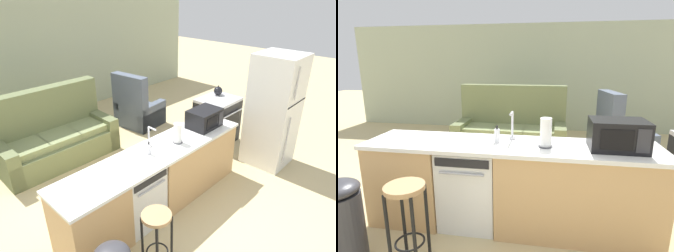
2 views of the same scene
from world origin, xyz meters
TOP-DOWN VIEW (x-y plane):
  - ground_plane at (0.00, 0.00)m, footprint 24.00×24.00m
  - wall_back at (0.30, 4.20)m, footprint 10.00×0.06m
  - kitchen_counter at (0.24, 0.00)m, footprint 2.94×0.66m
  - dishwasher at (-0.25, -0.00)m, footprint 0.58×0.61m
  - stove_range at (2.35, 0.55)m, footprint 0.76×0.68m
  - refrigerator at (2.35, -0.55)m, footprint 0.72×0.73m
  - microwave at (1.16, -0.00)m, footprint 0.50×0.37m
  - sink_faucet at (0.16, 0.15)m, footprint 0.07×0.18m
  - paper_towel_roll at (0.51, -0.04)m, footprint 0.14×0.14m
  - soap_bottle at (0.02, 0.02)m, footprint 0.06×0.06m
  - kettle at (2.52, 0.68)m, footprint 0.21×0.17m
  - bar_stool at (-0.58, -0.71)m, footprint 0.32×0.32m
  - couch at (-0.17, 2.28)m, footprint 2.01×0.93m
  - armchair at (1.76, 2.25)m, footprint 0.90×0.94m

SIDE VIEW (x-z plane):
  - ground_plane at x=0.00m, z-range 0.00..0.00m
  - armchair at x=1.76m, z-range -0.25..0.95m
  - couch at x=-0.17m, z-range -0.24..1.03m
  - kitchen_counter at x=0.24m, z-range -0.03..0.87m
  - dishwasher at x=-0.25m, z-range 0.00..0.84m
  - stove_range at x=2.35m, z-range 0.00..0.90m
  - bar_stool at x=-0.58m, z-range 0.17..0.91m
  - refrigerator at x=2.35m, z-range 0.00..1.91m
  - soap_bottle at x=0.02m, z-range 0.88..1.06m
  - kettle at x=2.52m, z-range 0.89..1.08m
  - sink_faucet at x=0.16m, z-range 0.88..1.18m
  - paper_towel_roll at x=0.51m, z-range 0.90..1.18m
  - microwave at x=1.16m, z-range 0.90..1.18m
  - wall_back at x=0.30m, z-range 0.00..2.60m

